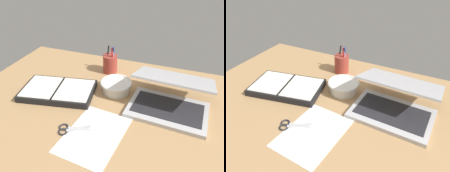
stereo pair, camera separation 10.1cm
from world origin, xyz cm
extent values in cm
cube|color=tan|center=(0.00, 0.00, 1.00)|extent=(140.00, 100.00, 2.00)
cube|color=#B7B7BC|center=(25.60, 8.07, 2.90)|extent=(35.00, 24.35, 1.80)
cube|color=#232328|center=(25.60, 8.07, 3.92)|extent=(30.60, 17.83, 0.24)
cube|color=#B7B7BC|center=(26.05, 16.17, 14.61)|extent=(34.96, 23.68, 7.05)
cube|color=silver|center=(26.02, 15.71, 14.47)|extent=(32.14, 21.24, 5.96)
cylinder|color=silver|center=(-0.66, 14.97, 4.62)|extent=(13.24, 13.24, 5.23)
torus|color=silver|center=(-0.66, 14.97, 7.23)|extent=(15.58, 15.58, 1.25)
cylinder|color=#9E382D|center=(-10.40, 32.71, 7.12)|extent=(8.04, 8.04, 10.25)
cylinder|color=black|center=(-12.39, 33.65, 10.07)|extent=(1.81, 2.92, 14.13)
cylinder|color=#233899|center=(-8.23, 33.12, 10.85)|extent=(1.65, 5.32, 15.27)
cylinder|color=#B21E1E|center=(-8.48, 31.61, 10.38)|extent=(1.44, 1.91, 14.80)
cylinder|color=#B7B7BC|center=(-8.19, 32.73, 9.40)|extent=(0.83, 3.16, 12.72)
cube|color=black|center=(-26.70, 3.65, 3.51)|extent=(38.05, 27.28, 3.03)
cube|color=silver|center=(-34.90, 2.04, 5.18)|extent=(19.42, 21.73, 0.30)
cube|color=silver|center=(-18.49, 5.26, 5.18)|extent=(19.42, 21.73, 0.30)
cube|color=black|center=(-26.70, 3.65, 5.33)|extent=(4.45, 18.79, 0.30)
cube|color=#B7B7BC|center=(-5.92, -15.20, 2.60)|extent=(8.73, 6.83, 0.30)
cube|color=#B7B7BC|center=(-5.92, -15.20, 2.30)|extent=(9.97, 3.26, 0.30)
torus|color=#232328|center=(-10.96, -18.89, 2.30)|extent=(3.90, 3.90, 0.70)
torus|color=#232328|center=(-12.03, -16.51, 2.30)|extent=(3.90, 3.90, 0.70)
cube|color=white|center=(1.09, -15.85, 2.08)|extent=(23.49, 30.75, 0.16)
camera|label=1|loc=(28.36, -70.18, 64.51)|focal=35.00mm
camera|label=2|loc=(37.59, -66.16, 64.51)|focal=35.00mm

